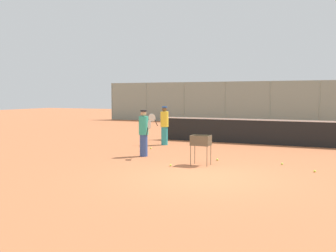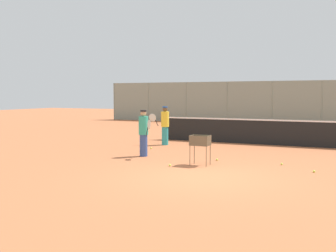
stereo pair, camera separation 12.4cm
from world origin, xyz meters
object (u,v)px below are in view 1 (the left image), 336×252
at_px(player_white_outfit, 164,125).
at_px(ball_cart, 201,143).
at_px(player_red_cap, 144,132).
at_px(tennis_net, 260,131).

height_order(player_white_outfit, ball_cart, player_white_outfit).
bearing_deg(player_white_outfit, player_red_cap, 79.08).
bearing_deg(ball_cart, player_white_outfit, 127.81).
distance_m(tennis_net, ball_cart, 5.70).
height_order(tennis_net, player_red_cap, player_red_cap).
xyz_separation_m(player_white_outfit, ball_cart, (3.00, -3.87, -0.17)).
bearing_deg(ball_cart, tennis_net, 83.63).
bearing_deg(player_white_outfit, tennis_net, -176.66).
height_order(tennis_net, player_white_outfit, player_white_outfit).
relative_size(player_red_cap, ball_cart, 1.76).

